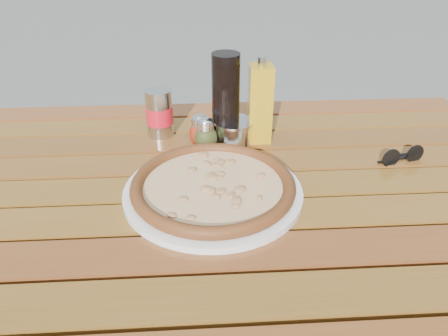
{
  "coord_description": "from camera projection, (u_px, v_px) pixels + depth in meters",
  "views": [
    {
      "loc": [
        -0.05,
        -0.76,
        1.25
      ],
      "look_at": [
        0.0,
        0.02,
        0.78
      ],
      "focal_mm": 35.0,
      "sensor_mm": 36.0,
      "label": 1
    }
  ],
  "objects": [
    {
      "name": "parmesan_tin",
      "position": [
        234.0,
        131.0,
        1.06
      ],
      "size": [
        0.1,
        0.1,
        0.07
      ],
      "rotation": [
        0.0,
        0.0,
        -0.02
      ],
      "color": "white",
      "rests_on": "table"
    },
    {
      "name": "plate",
      "position": [
        213.0,
        192.0,
        0.88
      ],
      "size": [
        0.43,
        0.43,
        0.01
      ],
      "primitive_type": "cylinder",
      "rotation": [
        0.0,
        0.0,
        0.22
      ],
      "color": "white",
      "rests_on": "table"
    },
    {
      "name": "soda_can",
      "position": [
        160.0,
        113.0,
        1.09
      ],
      "size": [
        0.08,
        0.08,
        0.12
      ],
      "rotation": [
        0.0,
        0.0,
        -0.24
      ],
      "color": "silver",
      "rests_on": "table"
    },
    {
      "name": "olive_oil_cruet",
      "position": [
        260.0,
        104.0,
        1.04
      ],
      "size": [
        0.06,
        0.06,
        0.21
      ],
      "rotation": [
        0.0,
        0.0,
        0.0
      ],
      "color": "#B88713",
      "rests_on": "table"
    },
    {
      "name": "dark_bottle",
      "position": [
        226.0,
        100.0,
        1.03
      ],
      "size": [
        0.07,
        0.07,
        0.22
      ],
      "primitive_type": "cylinder",
      "rotation": [
        0.0,
        0.0,
        0.07
      ],
      "color": "black",
      "rests_on": "table"
    },
    {
      "name": "pizza",
      "position": [
        213.0,
        185.0,
        0.87
      ],
      "size": [
        0.44,
        0.44,
        0.03
      ],
      "rotation": [
        0.0,
        0.0,
        0.47
      ],
      "color": "#F9E0B2",
      "rests_on": "plate"
    },
    {
      "name": "pepper_shaker",
      "position": [
        200.0,
        131.0,
        1.05
      ],
      "size": [
        0.06,
        0.06,
        0.08
      ],
      "rotation": [
        0.0,
        0.0,
        0.04
      ],
      "color": "#A62913",
      "rests_on": "table"
    },
    {
      "name": "sunglasses",
      "position": [
        402.0,
        156.0,
        0.99
      ],
      "size": [
        0.11,
        0.05,
        0.04
      ],
      "rotation": [
        0.0,
        0.0,
        0.25
      ],
      "color": "black",
      "rests_on": "table"
    },
    {
      "name": "table",
      "position": [
        225.0,
        214.0,
        0.95
      ],
      "size": [
        1.4,
        0.9,
        0.75
      ],
      "color": "#3C220D",
      "rests_on": "ground"
    },
    {
      "name": "oregano_shaker",
      "position": [
        206.0,
        134.0,
        1.03
      ],
      "size": [
        0.06,
        0.06,
        0.08
      ],
      "rotation": [
        0.0,
        0.0,
        -0.22
      ],
      "color": "#40451B",
      "rests_on": "table"
    }
  ]
}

